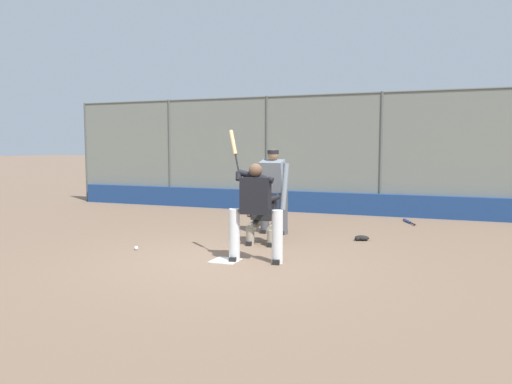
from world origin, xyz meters
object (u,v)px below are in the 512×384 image
at_px(batter_at_plate, 255,209).
at_px(fielding_glove_on_dirt, 361,238).
at_px(baseball_loose, 136,248).
at_px(catcher_behind_plate, 263,212).
at_px(umpire_home, 273,189).
at_px(spare_bat_near_backstop, 408,221).

xyz_separation_m(batter_at_plate, fielding_glove_on_dirt, (-1.30, -2.48, -0.82)).
bearing_deg(baseball_loose, catcher_behind_plate, -144.84).
distance_m(fielding_glove_on_dirt, baseball_loose, 4.36).
distance_m(umpire_home, baseball_loose, 3.18).
height_order(batter_at_plate, fielding_glove_on_dirt, batter_at_plate).
bearing_deg(umpire_home, baseball_loose, 57.18).
relative_size(batter_at_plate, catcher_behind_plate, 1.78).
height_order(catcher_behind_plate, fielding_glove_on_dirt, catcher_behind_plate).
relative_size(fielding_glove_on_dirt, baseball_loose, 3.83).
distance_m(catcher_behind_plate, fielding_glove_on_dirt, 2.07).
bearing_deg(batter_at_plate, umpire_home, -84.28).
distance_m(batter_at_plate, catcher_behind_plate, 1.53).
distance_m(catcher_behind_plate, spare_bat_near_backstop, 4.51).
bearing_deg(spare_bat_near_backstop, fielding_glove_on_dirt, 144.34).
relative_size(umpire_home, fielding_glove_on_dirt, 6.33).
distance_m(batter_at_plate, fielding_glove_on_dirt, 2.92).
bearing_deg(batter_at_plate, spare_bat_near_backstop, -117.87).
distance_m(catcher_behind_plate, umpire_home, 1.19).
relative_size(catcher_behind_plate, spare_bat_near_backstop, 1.51).
bearing_deg(catcher_behind_plate, batter_at_plate, 101.22).
height_order(spare_bat_near_backstop, baseball_loose, baseball_loose).
bearing_deg(spare_bat_near_backstop, catcher_behind_plate, 126.03).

